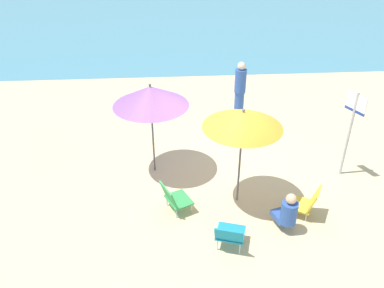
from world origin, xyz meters
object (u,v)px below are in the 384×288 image
beach_chair_b (230,234)px  person_a (240,92)px  warning_sign (352,122)px  beach_chair_c (174,197)px  umbrella_orange (243,120)px  umbrella_purple (151,96)px  person_b (287,212)px  beach_chair_a (306,202)px

beach_chair_b → person_a: 4.91m
person_a → warning_sign: 3.31m
beach_chair_c → warning_sign: bearing=-10.0°
warning_sign → person_a: bearing=100.7°
umbrella_orange → umbrella_purple: size_ratio=0.98×
person_b → beach_chair_c: bearing=54.5°
umbrella_purple → beach_chair_c: size_ratio=3.09×
umbrella_purple → person_b: 3.57m
beach_chair_c → warning_sign: warning_sign is taller
umbrella_purple → beach_chair_a: (2.95, -1.74, -1.55)m
beach_chair_a → beach_chair_c: (-2.55, 0.29, 0.02)m
beach_chair_a → beach_chair_b: size_ratio=1.12×
umbrella_purple → beach_chair_c: (0.40, -1.46, -1.53)m
umbrella_purple → person_a: umbrella_purple is taller
umbrella_purple → person_b: (2.47, -2.13, -1.45)m
person_a → person_b: size_ratio=2.02×
beach_chair_b → person_a: person_a is taller
umbrella_orange → beach_chair_b: bearing=-105.5°
beach_chair_b → person_a: size_ratio=0.38×
person_b → warning_sign: 2.60m
beach_chair_b → person_a: (0.98, 4.78, 0.55)m
beach_chair_a → person_a: (-0.63, 3.99, 0.58)m
umbrella_orange → warning_sign: (2.51, 0.77, -0.56)m
beach_chair_a → person_a: size_ratio=0.43×
beach_chair_a → beach_chair_c: same height
umbrella_purple → beach_chair_c: umbrella_purple is taller
umbrella_orange → person_a: (0.61, 3.45, -0.99)m
beach_chair_c → person_a: person_a is taller
beach_chair_b → warning_sign: bearing=-36.7°
beach_chair_b → person_b: 1.20m
umbrella_purple → person_b: size_ratio=2.48×
umbrella_orange → person_a: 3.64m
beach_chair_b → warning_sign: (2.88, 2.10, 0.99)m
beach_chair_b → person_a: bearing=5.6°
umbrella_purple → beach_chair_a: bearing=-30.5°
beach_chair_a → warning_sign: 2.08m
person_a → umbrella_purple: bearing=-108.0°
beach_chair_c → person_a: (1.92, 3.70, 0.55)m
umbrella_orange → beach_chair_a: (1.24, -0.54, -1.56)m
beach_chair_a → beach_chair_b: 1.79m
umbrella_purple → beach_chair_b: size_ratio=3.19×
umbrella_purple → beach_chair_b: (1.34, -2.54, -1.53)m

